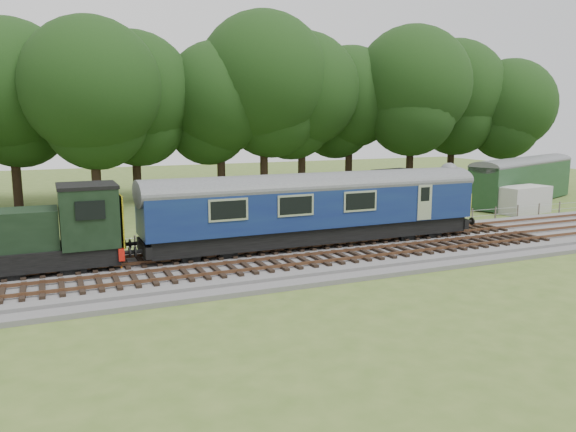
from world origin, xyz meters
name	(u,v)px	position (x,y,z in m)	size (l,w,h in m)	color
ground	(237,267)	(0.00, 0.00, 0.00)	(120.00, 120.00, 0.00)	#435E22
ballast	(237,263)	(0.00, 0.00, 0.17)	(70.00, 7.00, 0.35)	#4C4C4F
track_north	(228,252)	(0.00, 1.40, 0.42)	(67.20, 2.40, 0.21)	black
track_south	(248,267)	(0.00, -1.60, 0.42)	(67.20, 2.40, 0.21)	black
fence	(211,247)	(0.00, 4.50, 0.00)	(64.00, 0.12, 1.00)	#6B6054
tree_line	(153,203)	(0.00, 22.00, 0.00)	(70.00, 8.00, 18.00)	black
dmu_railcar	(316,202)	(4.85, 1.40, 2.61)	(18.05, 2.86, 3.88)	black
shunter_loco	(22,236)	(-9.08, 1.40, 1.97)	(8.91, 2.60, 3.38)	black
worker	(116,248)	(-5.33, 0.67, 1.28)	(0.67, 0.44, 1.85)	orange
parked_coach	(523,178)	(28.46, 10.43, 2.07)	(14.36, 7.61, 3.69)	#19391B
shed	(400,187)	(18.37, 13.39, 1.43)	(4.08, 4.08, 2.81)	#19391B
caravan	(523,200)	(24.40, 6.36, 0.99)	(4.05, 1.98, 1.98)	#A8A7A3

